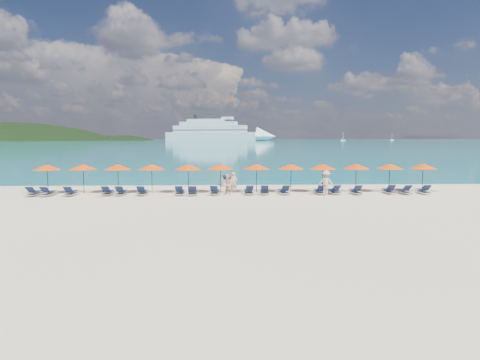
{
  "coord_description": "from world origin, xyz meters",
  "views": [
    {
      "loc": [
        -1.07,
        -25.74,
        4.25
      ],
      "look_at": [
        0.0,
        3.0,
        1.2
      ],
      "focal_mm": 30.0,
      "sensor_mm": 36.0,
      "label": 1
    }
  ],
  "objects": [
    {
      "name": "jetski",
      "position": [
        -0.95,
        9.56,
        0.35
      ],
      "size": [
        1.3,
        2.49,
        0.85
      ],
      "rotation": [
        0.0,
        0.0,
        0.18
      ],
      "color": "silver",
      "rests_on": "ground"
    },
    {
      "name": "lounger_2",
      "position": [
        -12.41,
        3.83,
        0.24
      ],
      "size": [
        0.68,
        1.72,
        0.66
      ],
      "rotation": [
        0.0,
        0.0,
        0.03
      ],
      "color": "silver",
      "rests_on": "ground"
    },
    {
      "name": "lounger_3",
      "position": [
        -9.76,
        3.96,
        0.24
      ],
      "size": [
        0.63,
        1.7,
        0.66
      ],
      "rotation": [
        0.0,
        0.0,
        0.0
      ],
      "color": "silver",
      "rests_on": "ground"
    },
    {
      "name": "cruise_ship",
      "position": [
        -6.47,
        524.79,
        10.98
      ],
      "size": [
        152.51,
        63.09,
        42.18
      ],
      "rotation": [
        0.0,
        0.0,
        -0.27
      ],
      "color": "silver",
      "rests_on": "ground"
    },
    {
      "name": "umbrella_2",
      "position": [
        -9.31,
        5.21,
        2.02
      ],
      "size": [
        2.1,
        2.1,
        2.28
      ],
      "color": "black",
      "rests_on": "ground"
    },
    {
      "name": "beachgoer_a",
      "position": [
        -0.42,
        4.73,
        0.81
      ],
      "size": [
        0.7,
        0.59,
        1.62
      ],
      "primitive_type": "imported",
      "rotation": [
        0.0,
        0.0,
        0.42
      ],
      "color": "#E0A88E",
      "rests_on": "ground"
    },
    {
      "name": "lounger_5",
      "position": [
        -7.21,
        3.9,
        0.24
      ],
      "size": [
        0.63,
        1.7,
        0.66
      ],
      "rotation": [
        0.0,
        0.0,
        0.0
      ],
      "color": "silver",
      "rests_on": "ground"
    },
    {
      "name": "lounger_11",
      "position": [
        3.35,
        4.02,
        0.24
      ],
      "size": [
        0.79,
        1.75,
        0.66
      ],
      "rotation": [
        0.0,
        0.0,
        0.1
      ],
      "color": "silver",
      "rests_on": "ground"
    },
    {
      "name": "headland_main",
      "position": [
        -300.0,
        540.0,
        -38.0
      ],
      "size": [
        374.0,
        242.0,
        126.5
      ],
      "color": "black",
      "rests_on": "ground"
    },
    {
      "name": "umbrella_4",
      "position": [
        -3.91,
        5.01,
        2.02
      ],
      "size": [
        2.1,
        2.1,
        2.28
      ],
      "color": "black",
      "rests_on": "ground"
    },
    {
      "name": "umbrella_11",
      "position": [
        14.48,
        5.07,
        2.02
      ],
      "size": [
        2.1,
        2.1,
        2.28
      ],
      "color": "black",
      "rests_on": "ground"
    },
    {
      "name": "umbrella_9",
      "position": [
        9.17,
        5.09,
        2.02
      ],
      "size": [
        2.1,
        2.1,
        2.28
      ],
      "color": "black",
      "rests_on": "ground"
    },
    {
      "name": "lounger_6",
      "position": [
        -4.44,
        3.89,
        0.24
      ],
      "size": [
        0.64,
        1.71,
        0.66
      ],
      "rotation": [
        0.0,
        0.0,
        -0.01
      ],
      "color": "silver",
      "rests_on": "ground"
    },
    {
      "name": "lounger_14",
      "position": [
        8.77,
        3.85,
        0.24
      ],
      "size": [
        0.66,
        1.72,
        0.66
      ],
      "rotation": [
        0.0,
        0.0,
        -0.03
      ],
      "color": "silver",
      "rests_on": "ground"
    },
    {
      "name": "umbrella_6",
      "position": [
        1.38,
        5.24,
        2.02
      ],
      "size": [
        2.1,
        2.1,
        2.28
      ],
      "color": "black",
      "rests_on": "ground"
    },
    {
      "name": "lounger_10",
      "position": [
        1.89,
        4.05,
        0.24
      ],
      "size": [
        0.76,
        1.74,
        0.66
      ],
      "rotation": [
        0.0,
        0.0,
        -0.08
      ],
      "color": "silver",
      "rests_on": "ground"
    },
    {
      "name": "lounger_4",
      "position": [
        -8.77,
        3.94,
        0.24
      ],
      "size": [
        0.65,
        1.71,
        0.66
      ],
      "rotation": [
        0.0,
        0.0,
        0.02
      ],
      "color": "silver",
      "rests_on": "ground"
    },
    {
      "name": "beachgoer_c",
      "position": [
        6.37,
        3.39,
        0.92
      ],
      "size": [
        1.3,
        0.88,
        1.84
      ],
      "primitive_type": "imported",
      "rotation": [
        0.0,
        0.0,
        2.84
      ],
      "color": "#E0A88E",
      "rests_on": "ground"
    },
    {
      "name": "lounger_1",
      "position": [
        -13.99,
        3.76,
        0.24
      ],
      "size": [
        0.74,
        1.74,
        0.66
      ],
      "rotation": [
        0.0,
        0.0,
        -0.07
      ],
      "color": "silver",
      "rests_on": "ground"
    },
    {
      "name": "lounger_9",
      "position": [
        0.7,
        4.02,
        0.24
      ],
      "size": [
        0.68,
        1.72,
        0.66
      ],
      "rotation": [
        0.0,
        0.0,
        0.04
      ],
      "color": "silver",
      "rests_on": "ground"
    },
    {
      "name": "umbrella_1",
      "position": [
        -11.96,
        5.28,
        2.02
      ],
      "size": [
        2.1,
        2.1,
        2.28
      ],
      "color": "black",
      "rests_on": "ground"
    },
    {
      "name": "umbrella_8",
      "position": [
        6.54,
        5.11,
        2.02
      ],
      "size": [
        2.1,
        2.1,
        2.28
      ],
      "color": "black",
      "rests_on": "ground"
    },
    {
      "name": "beachgoer_b",
      "position": [
        -0.88,
        3.71,
        0.79
      ],
      "size": [
        0.88,
        0.77,
        1.57
      ],
      "primitive_type": "imported",
      "rotation": [
        0.0,
        0.0,
        -0.54
      ],
      "color": "#E0A88E",
      "rests_on": "ground"
    },
    {
      "name": "umbrella_0",
      "position": [
        -14.57,
        5.05,
        2.02
      ],
      "size": [
        2.1,
        2.1,
        2.28
      ],
      "color": "black",
      "rests_on": "ground"
    },
    {
      "name": "lounger_17",
      "position": [
        13.97,
        3.87,
        0.24
      ],
      "size": [
        0.75,
        1.74,
        0.66
      ],
      "rotation": [
        0.0,
        0.0,
        -0.08
      ],
      "color": "silver",
      "rests_on": "ground"
    },
    {
      "name": "lounger_15",
      "position": [
        11.39,
        4.08,
        0.24
      ],
      "size": [
        0.75,
        1.74,
        0.66
      ],
      "rotation": [
        0.0,
        0.0,
        -0.08
      ],
      "color": "silver",
      "rests_on": "ground"
    },
    {
      "name": "sea",
      "position": [
        0.0,
        660.0,
        0.01
      ],
      "size": [
        1600.0,
        1300.0,
        0.01
      ],
      "primitive_type": "cube",
      "color": "#1FA9B2",
      "rests_on": "ground"
    },
    {
      "name": "umbrella_10",
      "position": [
        11.82,
        5.08,
        2.02
      ],
      "size": [
        2.1,
        2.1,
        2.28
      ],
      "color": "black",
      "rests_on": "ground"
    },
    {
      "name": "lounger_12",
      "position": [
        6.04,
        3.97,
        0.24
      ],
      "size": [
        0.67,
        1.72,
        0.66
      ],
      "rotation": [
        0.0,
        0.0,
        0.03
      ],
      "color": "silver",
      "rests_on": "ground"
    },
    {
      "name": "lounger_16",
      "position": [
        12.44,
        3.81,
        0.24
      ],
      "size": [
        0.69,
        1.72,
        0.66
      ],
      "rotation": [
        0.0,
        0.0,
        0.04
      ],
      "color": "silver",
      "rests_on": "ground"
    },
    {
      "name": "lounger_0",
      "position": [
        -15.04,
        3.82,
        0.24
      ],
      "size": [
        0.65,
        1.71,
        0.66
      ],
      "rotation": [
        0.0,
        0.0,
        -0.02
      ],
      "color": "silver",
      "rests_on": "ground"
    },
    {
      "name": "lounger_7",
      "position": [
        -3.49,
        3.77,
        0.24
      ],
      "size": [
        0.75,
        1.74,
        0.66
      ],
      "rotation": [
        0.0,
        0.0,
        0.08
      ],
      "color": "silver",
      "rests_on": "ground"
    },
    {
      "name": "umbrella_5",
      "position": [
        -1.42,
        5.15,
        2.02
      ],
      "size": [
        2.1,
        2.1,
        2.28
      ],
      "color": "black",
      "rests_on": "ground"
    },
    {
      "name": "umbrella_7",
      "position": [
        4.06,
        5.18,
        2.02
      ],
      "size": [
        2.1,
        2.1,
        2.28
      ],
      "color": "black",
      "rests_on": "ground"
    },
    {
      "name": "umbrella_3",
      "position": [
        -6.72,
        5.17,
        2.02
      ],
      "size": [
        2.1,
        2.1,
        2.28
      ],
      "color": "black",
      "rests_on": "ground"
    },
    {
      "name": "ground",
      "position": [
        0.0,
        0.0,
        0.0
      ],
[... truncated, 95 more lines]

